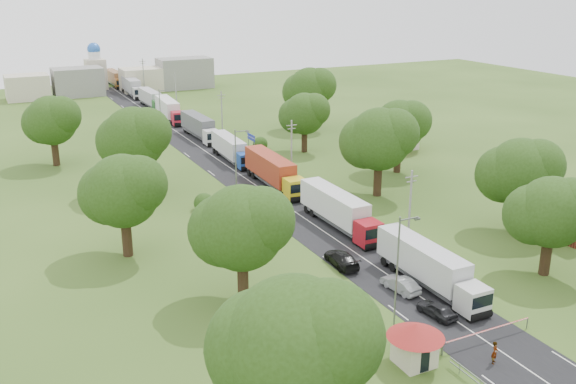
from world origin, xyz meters
TOP-DOWN VIEW (x-y plane):
  - ground at (0.00, 0.00)m, footprint 260.00×260.00m
  - road at (0.00, 20.00)m, footprint 8.00×200.00m
  - boom_barrier at (-1.36, -25.00)m, footprint 9.22×0.35m
  - guard_booth at (-7.20, -25.00)m, footprint 4.40×4.40m
  - info_sign at (5.20, 35.00)m, footprint 0.12×3.10m
  - pole_1 at (5.50, -7.00)m, footprint 1.60×0.24m
  - pole_2 at (5.50, 21.00)m, footprint 1.60×0.24m
  - pole_3 at (5.50, 49.00)m, footprint 1.60×0.24m
  - pole_4 at (5.50, 77.00)m, footprint 1.60×0.24m
  - pole_5 at (5.50, 105.00)m, footprint 1.60×0.24m
  - lamp_0 at (-5.35, -20.00)m, footprint 2.03×0.22m
  - lamp_1 at (-5.35, 15.00)m, footprint 2.03×0.22m
  - lamp_2 at (-5.35, 50.00)m, footprint 2.03×0.22m
  - tree_2 at (13.99, -17.86)m, footprint 8.00×8.00m
  - tree_3 at (19.99, -7.84)m, footprint 8.80×8.80m
  - tree_4 at (12.99, 10.17)m, footprint 9.60×9.60m
  - tree_5 at (21.99, 18.16)m, footprint 8.80×8.80m
  - tree_6 at (14.99, 35.14)m, footprint 8.00×8.00m
  - tree_7 at (23.99, 50.17)m, footprint 9.60×9.60m
  - tree_9 at (-20.01, -29.83)m, footprint 9.60×9.60m
  - tree_10 at (-15.01, -9.84)m, footprint 8.80×8.80m
  - tree_11 at (-22.01, 5.16)m, footprint 8.80×8.80m
  - tree_12 at (-16.01, 25.17)m, footprint 9.60×9.60m
  - tree_13 at (-24.01, 45.16)m, footprint 8.80×8.80m
  - house_cream at (30.00, 30.00)m, footprint 10.08×10.08m
  - distant_town at (0.68, 110.00)m, footprint 52.00×8.00m
  - church at (-4.00, 118.00)m, footprint 5.00×5.00m
  - truck_0 at (1.90, -14.98)m, footprint 2.56×14.41m
  - truck_1 at (2.19, 2.15)m, footprint 2.61×15.03m
  - truck_2 at (2.03, 19.87)m, footprint 3.06×15.67m
  - truck_3 at (1.76, 35.35)m, footprint 2.80×13.62m
  - truck_4 at (2.31, 52.48)m, footprint 2.69×14.70m
  - truck_5 at (1.91, 70.78)m, footprint 3.45×15.38m
  - truck_6 at (2.24, 86.14)m, footprint 2.59×13.83m
  - truck_7 at (2.15, 104.19)m, footprint 3.11×15.61m
  - truck_8 at (1.62, 121.88)m, footprint 2.92×14.66m
  - car_lane_front at (-1.00, -20.00)m, footprint 2.00×4.07m
  - car_lane_mid at (-1.00, -14.67)m, footprint 1.95×4.39m
  - car_lane_rear at (-3.00, -7.31)m, footprint 2.52×5.34m
  - car_verge_near at (5.50, 12.44)m, footprint 3.39×6.01m
  - car_verge_far at (6.75, 27.82)m, footprint 1.92×4.27m
  - pedestrian_near at (-1.67, -27.67)m, footprint 0.80×0.74m
  - pedestrian_booth at (-5.52, -23.13)m, footprint 0.80×0.97m

SIDE VIEW (x-z plane):
  - ground at x=0.00m, z-range 0.00..0.00m
  - road at x=0.00m, z-range -0.02..0.02m
  - car_lane_front at x=-1.00m, z-range 0.00..1.34m
  - car_lane_mid at x=-1.00m, z-range 0.00..1.40m
  - car_verge_far at x=6.75m, z-range 0.00..1.42m
  - car_lane_rear at x=-3.00m, z-range 0.00..1.51m
  - car_verge_near at x=5.50m, z-range 0.00..1.58m
  - boom_barrier at x=-1.36m, z-range 0.30..1.48m
  - pedestrian_near at x=-1.67m, z-range 0.00..1.82m
  - pedestrian_booth at x=-5.52m, z-range 0.00..1.83m
  - truck_3 at x=1.76m, z-range 0.11..3.88m
  - truck_6 at x=2.24m, z-range 0.12..3.95m
  - truck_0 at x=1.90m, z-range 0.12..4.12m
  - truck_8 at x=1.62m, z-range 0.12..4.18m
  - truck_4 at x=2.31m, z-range 0.12..4.20m
  - guard_booth at x=-7.20m, z-range 0.44..3.89m
  - truck_1 at x=2.19m, z-range 0.13..4.30m
  - truck_5 at x=1.91m, z-range 0.13..4.37m
  - truck_7 at x=2.15m, z-range 0.13..4.45m
  - truck_2 at x=2.03m, z-range 0.13..4.47m
  - info_sign at x=5.20m, z-range 0.95..5.05m
  - distant_town at x=0.68m, z-range -0.51..7.49m
  - house_cream at x=30.00m, z-range 0.74..6.54m
  - pole_1 at x=5.50m, z-range 0.18..9.18m
  - pole_2 at x=5.50m, z-range 0.18..9.18m
  - pole_3 at x=5.50m, z-range 0.18..9.18m
  - pole_4 at x=5.50m, z-range 0.18..9.18m
  - pole_5 at x=5.50m, z-range 0.18..9.18m
  - church at x=-4.00m, z-range -0.76..11.54m
  - lamp_0 at x=-5.35m, z-range 0.55..10.55m
  - lamp_1 at x=-5.35m, z-range 0.55..10.55m
  - lamp_2 at x=-5.35m, z-range 0.55..10.55m
  - tree_2 at x=13.99m, z-range 1.55..11.65m
  - tree_6 at x=14.99m, z-range 1.55..11.65m
  - tree_3 at x=19.99m, z-range 1.69..12.76m
  - tree_5 at x=21.99m, z-range 1.69..12.76m
  - tree_10 at x=-15.01m, z-range 1.69..12.76m
  - tree_11 at x=-22.01m, z-range 1.69..12.76m
  - tree_13 at x=-24.01m, z-range 1.69..12.76m
  - tree_4 at x=12.99m, z-range 1.83..13.88m
  - tree_7 at x=23.99m, z-range 1.83..13.88m
  - tree_9 at x=-20.01m, z-range 1.83..13.88m
  - tree_12 at x=-16.01m, z-range 1.83..13.88m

